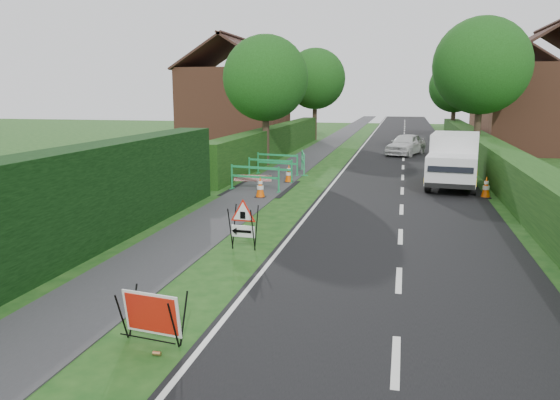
{
  "coord_description": "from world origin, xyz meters",
  "views": [
    {
      "loc": [
        2.48,
        -9.85,
        3.77
      ],
      "look_at": [
        -0.35,
        2.6,
        1.25
      ],
      "focal_mm": 35.0,
      "sensor_mm": 36.0,
      "label": 1
    }
  ],
  "objects_px": {
    "triangle_sign": "(242,221)",
    "red_rect_sign": "(152,315)",
    "works_van": "(454,159)",
    "hatchback_car": "(406,144)"
  },
  "relations": [
    {
      "from": "red_rect_sign",
      "to": "works_van",
      "type": "xyz_separation_m",
      "value": [
        5.6,
        15.7,
        0.66
      ]
    },
    {
      "from": "works_van",
      "to": "triangle_sign",
      "type": "bearing_deg",
      "value": -111.27
    },
    {
      "from": "triangle_sign",
      "to": "red_rect_sign",
      "type": "bearing_deg",
      "value": -85.41
    },
    {
      "from": "works_van",
      "to": "hatchback_car",
      "type": "bearing_deg",
      "value": 106.32
    },
    {
      "from": "triangle_sign",
      "to": "works_van",
      "type": "xyz_separation_m",
      "value": [
        5.72,
        10.58,
        0.39
      ]
    },
    {
      "from": "red_rect_sign",
      "to": "triangle_sign",
      "type": "height_order",
      "value": "triangle_sign"
    },
    {
      "from": "red_rect_sign",
      "to": "works_van",
      "type": "distance_m",
      "value": 16.68
    },
    {
      "from": "red_rect_sign",
      "to": "hatchback_car",
      "type": "xyz_separation_m",
      "value": [
        3.75,
        27.12,
        0.19
      ]
    },
    {
      "from": "red_rect_sign",
      "to": "triangle_sign",
      "type": "distance_m",
      "value": 5.12
    },
    {
      "from": "hatchback_car",
      "to": "works_van",
      "type": "bearing_deg",
      "value": -62.08
    }
  ]
}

